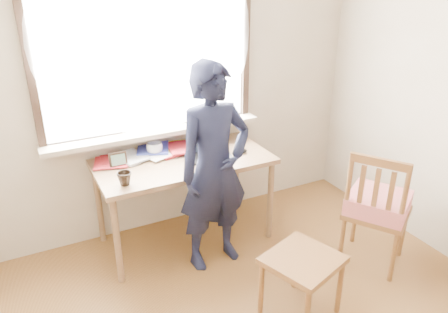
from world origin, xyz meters
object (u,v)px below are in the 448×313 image
laptop (211,150)px  work_chair (302,267)px  desk (184,168)px  mug_dark (125,179)px  mug_white (155,149)px  side_chair (378,205)px  person (215,169)px

laptop → work_chair: bearing=-84.1°
desk → mug_dark: 0.60m
mug_white → work_chair: (0.52, -1.38, -0.43)m
work_chair → side_chair: (0.86, 0.22, 0.13)m
work_chair → desk: bearing=106.4°
desk → person: 0.41m
side_chair → person: size_ratio=0.60×
laptop → person: 0.36m
mug_white → mug_dark: size_ratio=1.26×
desk → mug_white: (-0.17, 0.20, 0.13)m
laptop → person: size_ratio=0.23×
mug_white → person: bearing=-64.2°
laptop → person: (-0.13, -0.34, -0.00)m
mug_white → mug_dark: bearing=-131.1°
mug_white → person: person is taller
side_chair → desk: bearing=141.2°
desk → work_chair: (0.35, -1.18, -0.29)m
mug_white → side_chair: bearing=-40.2°
desk → work_chair: size_ratio=2.52×
desk → mug_dark: bearing=-157.6°
desk → side_chair: (1.21, -0.97, -0.17)m
desk → mug_dark: (-0.54, -0.22, 0.13)m
mug_white → work_chair: mug_white is taller
laptop → work_chair: 1.23m
laptop → mug_white: 0.47m
side_chair → person: 1.29m
laptop → mug_dark: (-0.77, -0.19, -0.00)m
mug_dark → side_chair: size_ratio=0.11×
work_chair → mug_white: bearing=110.7°
laptop → work_chair: size_ratio=0.68×
desk → laptop: (0.23, -0.03, 0.13)m
laptop → side_chair: bearing=-43.8°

